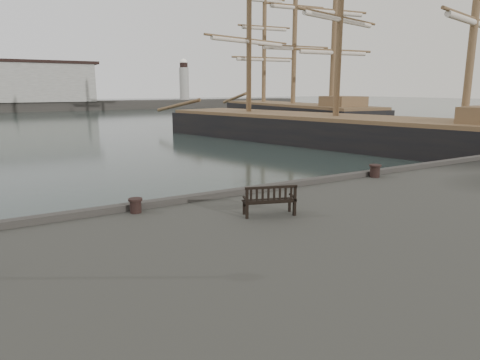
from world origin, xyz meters
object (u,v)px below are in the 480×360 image
at_px(bollard_left, 136,206).
at_px(bollard_right, 375,171).
at_px(tall_ship_main, 335,136).
at_px(tall_ship_far, 292,119).
at_px(bench, 269,206).

bearing_deg(bollard_left, bollard_right, 0.00).
xyz_separation_m(bollard_right, tall_ship_main, (13.90, 16.96, -1.09)).
relative_size(tall_ship_main, tall_ship_far, 1.22).
distance_m(bollard_left, tall_ship_main, 28.64).
bearing_deg(bench, tall_ship_main, 62.20).
distance_m(bollard_right, tall_ship_far, 41.88).
height_order(tall_ship_main, tall_ship_far, tall_ship_main).
distance_m(bollard_left, tall_ship_far, 47.56).
relative_size(bench, tall_ship_far, 0.05).
bearing_deg(bollard_left, tall_ship_far, 47.25).
bearing_deg(bench, bollard_left, 164.32).
relative_size(bollard_left, tall_ship_main, 0.01).
bearing_deg(tall_ship_far, bollard_left, -126.17).
distance_m(bench, tall_ship_main, 27.68).
bearing_deg(tall_ship_far, bollard_right, -116.92).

